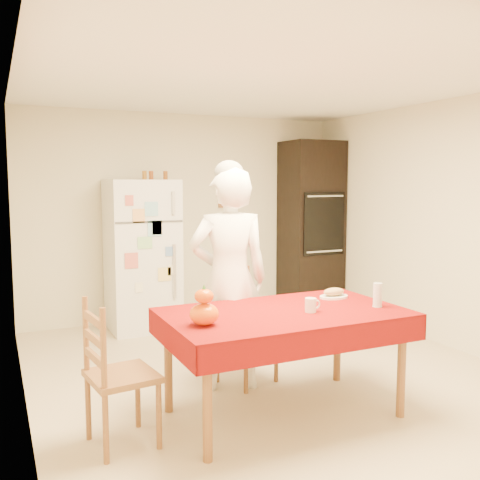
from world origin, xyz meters
TOP-DOWN VIEW (x-y plane):
  - floor at (0.00, 0.00)m, footprint 4.50×4.50m
  - room_shell at (0.00, 0.00)m, footprint 4.02×4.52m
  - refrigerator at (-0.65, 1.88)m, footprint 0.75×0.74m
  - oven_cabinet at (1.63, 1.93)m, footprint 0.70×0.62m
  - dining_table at (-0.32, -0.80)m, footprint 1.70×1.00m
  - chair_far at (-0.31, -0.06)m, footprint 0.53×0.52m
  - chair_left at (-1.53, -0.77)m, footprint 0.45×0.47m
  - seated_woman at (-0.46, -0.16)m, footprint 0.73×0.56m
  - coffee_mug at (-0.16, -0.91)m, footprint 0.08×0.08m
  - pumpkin_lower at (-0.97, -0.91)m, footprint 0.19×0.19m
  - pumpkin_upper at (-0.97, -0.91)m, footprint 0.12×0.12m
  - wine_glass at (0.37, -0.98)m, footprint 0.07×0.07m
  - bread_plate at (0.25, -0.59)m, footprint 0.24×0.24m
  - bread_loaf at (0.25, -0.59)m, footprint 0.18×0.10m
  - spice_jar_left at (-0.59, 1.93)m, footprint 0.05×0.05m
  - spice_jar_mid at (-0.51, 1.93)m, footprint 0.05×0.05m
  - spice_jar_right at (-0.35, 1.93)m, footprint 0.05×0.05m

SIDE VIEW (x-z plane):
  - floor at x=0.00m, z-range 0.00..0.00m
  - chair_far at x=-0.31m, z-range 0.03..0.98m
  - chair_left at x=-1.53m, z-range 0.03..0.98m
  - dining_table at x=-0.32m, z-range 0.31..1.07m
  - bread_plate at x=0.25m, z-range 0.76..0.78m
  - bread_loaf at x=0.25m, z-range 0.78..0.84m
  - coffee_mug at x=-0.16m, z-range 0.76..0.86m
  - pumpkin_lower at x=-0.97m, z-range 0.76..0.90m
  - wine_glass at x=0.37m, z-range 0.76..0.94m
  - refrigerator at x=-0.65m, z-range 0.00..1.70m
  - seated_woman at x=-0.46m, z-range 0.00..1.79m
  - pumpkin_upper at x=-0.97m, z-range 0.90..1.00m
  - oven_cabinet at x=1.63m, z-range 0.00..2.20m
  - room_shell at x=0.00m, z-range 0.37..2.88m
  - spice_jar_left at x=-0.59m, z-range 1.70..1.80m
  - spice_jar_mid at x=-0.51m, z-range 1.70..1.80m
  - spice_jar_right at x=-0.35m, z-range 1.70..1.80m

